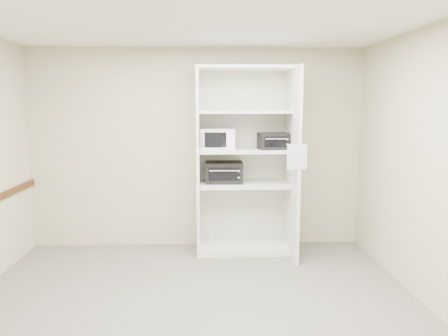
{
  "coord_description": "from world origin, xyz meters",
  "views": [
    {
      "loc": [
        0.11,
        -3.94,
        1.94
      ],
      "look_at": [
        0.34,
        1.36,
        1.17
      ],
      "focal_mm": 35.0,
      "sensor_mm": 36.0,
      "label": 1
    }
  ],
  "objects_px": {
    "toaster_oven_upper": "(273,141)",
    "toaster_oven_lower": "(224,172)",
    "shelving_unit": "(247,167)",
    "microwave": "(218,139)"
  },
  "relations": [
    {
      "from": "toaster_oven_lower",
      "to": "toaster_oven_upper",
      "type": "bearing_deg",
      "value": -8.7
    },
    {
      "from": "shelving_unit",
      "to": "toaster_oven_upper",
      "type": "bearing_deg",
      "value": -10.35
    },
    {
      "from": "shelving_unit",
      "to": "microwave",
      "type": "height_order",
      "value": "shelving_unit"
    },
    {
      "from": "toaster_oven_upper",
      "to": "microwave",
      "type": "bearing_deg",
      "value": 168.62
    },
    {
      "from": "shelving_unit",
      "to": "toaster_oven_upper",
      "type": "relative_size",
      "value": 6.58
    },
    {
      "from": "shelving_unit",
      "to": "toaster_oven_lower",
      "type": "bearing_deg",
      "value": 170.41
    },
    {
      "from": "shelving_unit",
      "to": "microwave",
      "type": "distance_m",
      "value": 0.53
    },
    {
      "from": "toaster_oven_upper",
      "to": "toaster_oven_lower",
      "type": "relative_size",
      "value": 0.76
    },
    {
      "from": "microwave",
      "to": "toaster_oven_lower",
      "type": "distance_m",
      "value": 0.46
    },
    {
      "from": "shelving_unit",
      "to": "toaster_oven_lower",
      "type": "distance_m",
      "value": 0.32
    }
  ]
}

